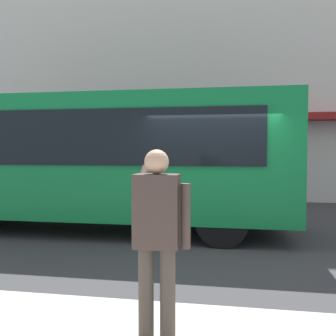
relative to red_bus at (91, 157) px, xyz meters
name	(u,v)px	position (x,y,z in m)	size (l,w,h in m)	color
ground_plane	(213,242)	(-2.84, 0.68, -1.68)	(60.00, 60.00, 0.00)	#38383A
building_facade_far	(224,39)	(-2.86, -6.11, 4.30)	(28.00, 1.55, 12.00)	beige
red_bus	(91,157)	(0.00, 0.00, 0.00)	(9.05, 2.54, 3.08)	#0F7238
pedestrian_photographer	(157,228)	(-2.56, 4.96, -0.54)	(0.53, 0.52, 1.70)	#4C4238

